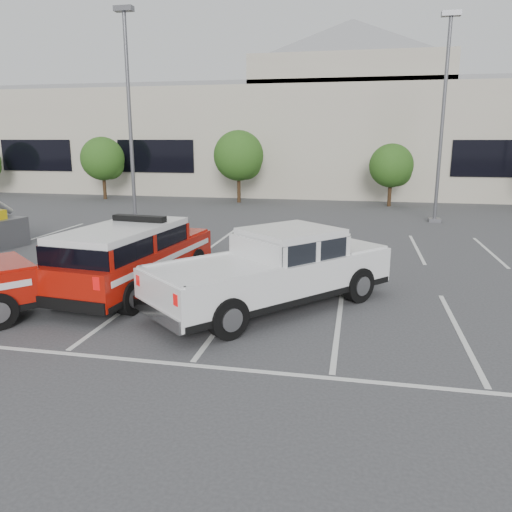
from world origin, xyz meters
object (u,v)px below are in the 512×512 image
(fire_chief_suv, at_px, (132,261))
(white_pickup, at_px, (275,277))
(tree_left, at_px, (104,160))
(convention_building, at_px, (326,133))
(tree_mid_left, at_px, (240,157))
(tree_mid_right, at_px, (393,167))
(light_pole_mid, at_px, (443,120))
(light_pole_left, at_px, (130,119))

(fire_chief_suv, xyz_separation_m, white_pickup, (4.21, -0.59, -0.06))
(tree_left, relative_size, fire_chief_suv, 0.71)
(convention_building, height_order, white_pickup, convention_building)
(tree_left, distance_m, tree_mid_left, 10.00)
(fire_chief_suv, relative_size, white_pickup, 0.97)
(tree_mid_left, height_order, tree_mid_right, tree_mid_left)
(light_pole_mid, bearing_deg, tree_mid_left, 153.08)
(light_pole_left, bearing_deg, fire_chief_suv, -65.43)
(convention_building, relative_size, white_pickup, 9.37)
(convention_building, xyz_separation_m, white_pickup, (0.83, -30.97, -3.92))
(white_pickup, bearing_deg, light_pole_mid, 109.55)
(light_pole_left, xyz_separation_m, white_pickup, (9.02, -11.11, -4.39))
(tree_mid_right, height_order, light_pole_mid, light_pole_mid)
(convention_building, relative_size, tree_mid_right, 15.04)
(light_pole_left, bearing_deg, convention_building, 67.61)
(convention_building, height_order, light_pole_left, convention_building)
(tree_mid_right, relative_size, light_pole_left, 0.39)
(convention_building, height_order, fire_chief_suv, convention_building)
(tree_mid_right, relative_size, white_pickup, 0.62)
(tree_mid_right, distance_m, fire_chief_suv, 22.23)
(convention_building, relative_size, light_pole_mid, 5.86)
(white_pickup, bearing_deg, tree_left, 168.13)
(convention_building, distance_m, fire_chief_suv, 30.81)
(light_pole_mid, xyz_separation_m, fire_chief_suv, (-10.19, -14.52, -4.32))
(convention_building, bearing_deg, tree_mid_right, -63.43)
(light_pole_mid, distance_m, white_pickup, 16.83)
(convention_building, xyz_separation_m, tree_mid_left, (-5.09, -9.82, -1.68))
(tree_left, xyz_separation_m, fire_chief_suv, (11.72, -20.56, -1.91))
(tree_left, height_order, fire_chief_suv, tree_left)
(fire_chief_suv, bearing_deg, tree_left, 126.21)
(white_pickup, bearing_deg, convention_building, 132.70)
(tree_mid_left, distance_m, tree_mid_right, 10.01)
(light_pole_left, distance_m, light_pole_mid, 15.52)
(tree_left, xyz_separation_m, white_pickup, (15.92, -21.15, -1.97))
(light_pole_left, bearing_deg, tree_left, 124.52)
(tree_mid_left, bearing_deg, fire_chief_suv, -85.23)
(tree_mid_right, bearing_deg, tree_mid_left, 180.00)
(tree_left, xyz_separation_m, tree_mid_left, (10.00, 0.00, 0.27))
(convention_building, distance_m, light_pole_left, 21.49)
(fire_chief_suv, bearing_deg, convention_building, 90.21)
(tree_mid_left, relative_size, white_pickup, 0.76)
(light_pole_mid, relative_size, white_pickup, 1.60)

